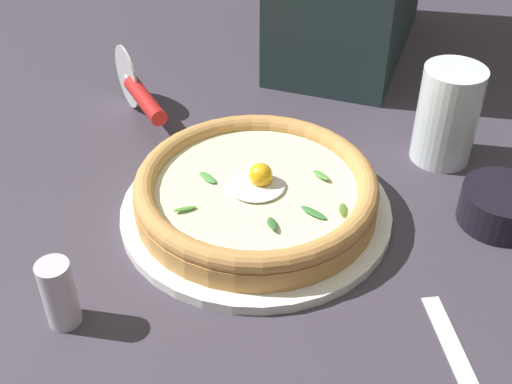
{
  "coord_description": "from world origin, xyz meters",
  "views": [
    {
      "loc": [
        0.12,
        -0.55,
        0.49
      ],
      "look_at": [
        0.03,
        0.03,
        0.03
      ],
      "focal_mm": 46.29,
      "sensor_mm": 36.0,
      "label": 1
    }
  ],
  "objects": [
    {
      "name": "pepper_shaker",
      "position": [
        -0.13,
        -0.15,
        0.04
      ],
      "size": [
        0.03,
        0.03,
        0.07
      ],
      "primitive_type": "cylinder",
      "color": "silver",
      "rests_on": "ground"
    },
    {
      "name": "ground_plane",
      "position": [
        0.0,
        0.0,
        -0.01
      ],
      "size": [
        2.4,
        2.4,
        0.03
      ],
      "primitive_type": "cube",
      "color": "#3C3541",
      "rests_on": "ground"
    },
    {
      "name": "drinking_glass",
      "position": [
        0.24,
        0.18,
        0.05
      ],
      "size": [
        0.08,
        0.08,
        0.13
      ],
      "color": "silver",
      "rests_on": "ground"
    },
    {
      "name": "pizza_plate",
      "position": [
        0.03,
        0.03,
        0.01
      ],
      "size": [
        0.31,
        0.31,
        0.01
      ],
      "primitive_type": "cylinder",
      "color": "white",
      "rests_on": "ground"
    },
    {
      "name": "pizza_cutter",
      "position": [
        -0.16,
        0.21,
        0.04
      ],
      "size": [
        0.11,
        0.15,
        0.09
      ],
      "color": "silver",
      "rests_on": "ground"
    },
    {
      "name": "pizza",
      "position": [
        0.03,
        0.03,
        0.03
      ],
      "size": [
        0.27,
        0.27,
        0.06
      ],
      "color": "tan",
      "rests_on": "pizza_plate"
    },
    {
      "name": "side_bowl",
      "position": [
        0.3,
        0.06,
        0.02
      ],
      "size": [
        0.09,
        0.09,
        0.04
      ],
      "primitive_type": "cylinder",
      "color": "black",
      "rests_on": "ground"
    }
  ]
}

